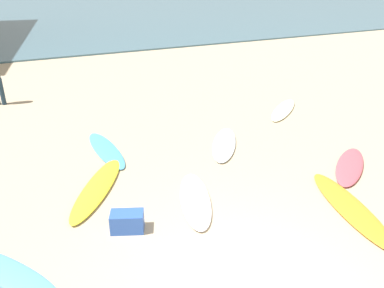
{
  "coord_description": "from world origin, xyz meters",
  "views": [
    {
      "loc": [
        -2.43,
        -3.45,
        4.18
      ],
      "look_at": [
        1.01,
        4.16,
        0.3
      ],
      "focal_mm": 36.57,
      "sensor_mm": 36.0,
      "label": 1
    }
  ],
  "objects_px": {
    "surfboard_3": "(350,207)",
    "beach_cooler": "(127,222)",
    "surfboard_5": "(224,144)",
    "surfboard_6": "(283,110)",
    "surfboard_7": "(195,199)",
    "surfboard_4": "(350,166)",
    "surfboard_0": "(4,271)",
    "surfboard_1": "(98,187)",
    "surfboard_8": "(106,150)"
  },
  "relations": [
    {
      "from": "surfboard_3",
      "to": "surfboard_8",
      "type": "relative_size",
      "value": 1.12
    },
    {
      "from": "surfboard_1",
      "to": "surfboard_6",
      "type": "xyz_separation_m",
      "value": [
        6.24,
        2.27,
        -0.01
      ]
    },
    {
      "from": "surfboard_0",
      "to": "surfboard_6",
      "type": "bearing_deg",
      "value": 170.07
    },
    {
      "from": "surfboard_6",
      "to": "surfboard_8",
      "type": "height_order",
      "value": "surfboard_6"
    },
    {
      "from": "surfboard_0",
      "to": "surfboard_1",
      "type": "relative_size",
      "value": 0.86
    },
    {
      "from": "surfboard_3",
      "to": "surfboard_6",
      "type": "xyz_separation_m",
      "value": [
        2.09,
        4.91,
        -0.0
      ]
    },
    {
      "from": "surfboard_5",
      "to": "surfboard_7",
      "type": "distance_m",
      "value": 2.64
    },
    {
      "from": "surfboard_0",
      "to": "surfboard_4",
      "type": "xyz_separation_m",
      "value": [
        7.11,
        0.4,
        0.0
      ]
    },
    {
      "from": "surfboard_4",
      "to": "surfboard_0",
      "type": "bearing_deg",
      "value": 53.89
    },
    {
      "from": "beach_cooler",
      "to": "surfboard_5",
      "type": "bearing_deg",
      "value": 36.47
    },
    {
      "from": "surfboard_3",
      "to": "surfboard_7",
      "type": "bearing_deg",
      "value": 163.66
    },
    {
      "from": "surfboard_0",
      "to": "surfboard_4",
      "type": "distance_m",
      "value": 7.12
    },
    {
      "from": "beach_cooler",
      "to": "surfboard_7",
      "type": "bearing_deg",
      "value": 13.05
    },
    {
      "from": "surfboard_5",
      "to": "surfboard_6",
      "type": "relative_size",
      "value": 0.94
    },
    {
      "from": "surfboard_8",
      "to": "surfboard_3",
      "type": "bearing_deg",
      "value": 125.02
    },
    {
      "from": "surfboard_0",
      "to": "surfboard_1",
      "type": "height_order",
      "value": "surfboard_1"
    },
    {
      "from": "surfboard_4",
      "to": "surfboard_8",
      "type": "relative_size",
      "value": 0.88
    },
    {
      "from": "surfboard_3",
      "to": "surfboard_4",
      "type": "height_order",
      "value": "surfboard_4"
    },
    {
      "from": "surfboard_0",
      "to": "surfboard_7",
      "type": "height_order",
      "value": "surfboard_7"
    },
    {
      "from": "surfboard_1",
      "to": "beach_cooler",
      "type": "distance_m",
      "value": 1.56
    },
    {
      "from": "surfboard_1",
      "to": "surfboard_3",
      "type": "xyz_separation_m",
      "value": [
        4.15,
        -2.64,
        -0.01
      ]
    },
    {
      "from": "surfboard_5",
      "to": "surfboard_4",
      "type": "bearing_deg",
      "value": -14.66
    },
    {
      "from": "surfboard_1",
      "to": "surfboard_6",
      "type": "relative_size",
      "value": 1.17
    },
    {
      "from": "surfboard_3",
      "to": "surfboard_8",
      "type": "distance_m",
      "value": 5.63
    },
    {
      "from": "surfboard_3",
      "to": "surfboard_7",
      "type": "relative_size",
      "value": 1.28
    },
    {
      "from": "surfboard_4",
      "to": "surfboard_3",
      "type": "bearing_deg",
      "value": 96.45
    },
    {
      "from": "surfboard_3",
      "to": "surfboard_5",
      "type": "relative_size",
      "value": 1.24
    },
    {
      "from": "surfboard_7",
      "to": "surfboard_5",
      "type": "bearing_deg",
      "value": 67.87
    },
    {
      "from": "beach_cooler",
      "to": "surfboard_6",
      "type": "bearing_deg",
      "value": 32.24
    },
    {
      "from": "surfboard_6",
      "to": "surfboard_3",
      "type": "bearing_deg",
      "value": 116.34
    },
    {
      "from": "surfboard_3",
      "to": "beach_cooler",
      "type": "relative_size",
      "value": 4.61
    },
    {
      "from": "surfboard_6",
      "to": "surfboard_4",
      "type": "bearing_deg",
      "value": 125.82
    },
    {
      "from": "surfboard_6",
      "to": "beach_cooler",
      "type": "xyz_separation_m",
      "value": [
        -6.05,
        -3.81,
        0.14
      ]
    },
    {
      "from": "surfboard_5",
      "to": "beach_cooler",
      "type": "xyz_separation_m",
      "value": [
        -3.15,
        -2.33,
        0.13
      ]
    },
    {
      "from": "surfboard_0",
      "to": "surfboard_6",
      "type": "distance_m",
      "value": 8.97
    },
    {
      "from": "surfboard_0",
      "to": "surfboard_1",
      "type": "distance_m",
      "value": 2.52
    },
    {
      "from": "surfboard_5",
      "to": "surfboard_3",
      "type": "bearing_deg",
      "value": -43.89
    },
    {
      "from": "surfboard_4",
      "to": "surfboard_5",
      "type": "bearing_deg",
      "value": 3.18
    },
    {
      "from": "surfboard_0",
      "to": "surfboard_8",
      "type": "relative_size",
      "value": 0.96
    },
    {
      "from": "surfboard_3",
      "to": "surfboard_6",
      "type": "distance_m",
      "value": 5.33
    },
    {
      "from": "surfboard_4",
      "to": "beach_cooler",
      "type": "height_order",
      "value": "beach_cooler"
    },
    {
      "from": "surfboard_0",
      "to": "beach_cooler",
      "type": "distance_m",
      "value": 1.97
    },
    {
      "from": "surfboard_4",
      "to": "surfboard_5",
      "type": "distance_m",
      "value": 2.97
    },
    {
      "from": "surfboard_0",
      "to": "surfboard_3",
      "type": "xyz_separation_m",
      "value": [
        5.91,
        -0.84,
        -0.0
      ]
    },
    {
      "from": "surfboard_3",
      "to": "surfboard_5",
      "type": "height_order",
      "value": "surfboard_5"
    },
    {
      "from": "surfboard_4",
      "to": "surfboard_6",
      "type": "xyz_separation_m",
      "value": [
        0.89,
        3.67,
        -0.01
      ]
    },
    {
      "from": "surfboard_1",
      "to": "surfboard_5",
      "type": "bearing_deg",
      "value": 44.59
    },
    {
      "from": "surfboard_8",
      "to": "surfboard_5",
      "type": "bearing_deg",
      "value": 157.25
    },
    {
      "from": "surfboard_1",
      "to": "surfboard_5",
      "type": "height_order",
      "value": "surfboard_1"
    },
    {
      "from": "surfboard_5",
      "to": "beach_cooler",
      "type": "distance_m",
      "value": 3.93
    }
  ]
}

